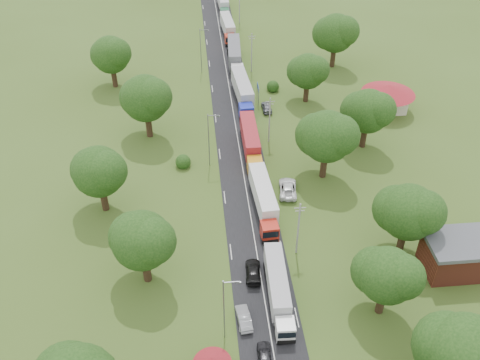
{
  "coord_description": "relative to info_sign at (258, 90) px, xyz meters",
  "views": [
    {
      "loc": [
        -7.38,
        -58.79,
        54.15
      ],
      "look_at": [
        -1.13,
        6.42,
        3.0
      ],
      "focal_mm": 40.0,
      "sensor_mm": 36.0,
      "label": 1
    }
  ],
  "objects": [
    {
      "name": "house_cream",
      "position": [
        24.8,
        -5.0,
        0.64
      ],
      "size": [
        10.08,
        10.08,
        5.8
      ],
      "color": "beige",
      "rests_on": "ground"
    },
    {
      "name": "car_lane_rear",
      "position": [
        -6.2,
        -45.55,
        -2.28
      ],
      "size": [
        2.37,
        5.09,
        1.44
      ],
      "primitive_type": "imported",
      "rotation": [
        0.0,
        0.0,
        3.07
      ],
      "color": "black",
      "rests_on": "ground"
    },
    {
      "name": "lamp_1",
      "position": [
        -10.55,
        -20.0,
        2.55
      ],
      "size": [
        2.03,
        0.22,
        10.0
      ],
      "color": "slate",
      "rests_on": "ground"
    },
    {
      "name": "truck_5",
      "position": [
        -3.29,
        34.7,
        -0.95
      ],
      "size": [
        3.12,
        14.04,
        3.88
      ],
      "color": "#B12E1B",
      "rests_on": "ground"
    },
    {
      "name": "truck_0",
      "position": [
        -3.55,
        -49.84,
        -1.01
      ],
      "size": [
        2.67,
        13.54,
        3.75
      ],
      "color": "white",
      "rests_on": "ground"
    },
    {
      "name": "pole_3",
      "position": [
        0.3,
        14.0,
        1.68
      ],
      "size": [
        1.6,
        0.24,
        9.0
      ],
      "color": "gray",
      "rests_on": "ground"
    },
    {
      "name": "pole_2",
      "position": [
        0.3,
        -14.0,
        1.68
      ],
      "size": [
        1.6,
        0.24,
        9.0
      ],
      "color": "gray",
      "rests_on": "ground"
    },
    {
      "name": "tree_1",
      "position": [
        12.79,
        -64.83,
        4.85
      ],
      "size": [
        9.6,
        9.6,
        12.05
      ],
      "color": "#382616",
      "rests_on": "ground"
    },
    {
      "name": "house_brick",
      "position": [
        20.8,
        -47.0,
        -0.35
      ],
      "size": [
        8.6,
        6.6,
        5.2
      ],
      "color": "maroon",
      "rests_on": "ground"
    },
    {
      "name": "car_verge_far",
      "position": [
        1.42,
        -2.94,
        -2.25
      ],
      "size": [
        1.84,
        4.44,
        1.5
      ],
      "primitive_type": "imported",
      "rotation": [
        0.0,
        0.0,
        3.16
      ],
      "color": "slate",
      "rests_on": "ground"
    },
    {
      "name": "truck_4",
      "position": [
        -3.07,
        18.0,
        -0.7
      ],
      "size": [
        3.42,
        15.69,
        4.33
      ],
      "color": "silver",
      "rests_on": "ground"
    },
    {
      "name": "car_verge_near",
      "position": [
        1.31,
        -28.66,
        -2.19
      ],
      "size": [
        3.45,
        6.15,
        1.62
      ],
      "primitive_type": "imported",
      "rotation": [
        0.0,
        0.0,
        3.01
      ],
      "color": "white",
      "rests_on": "ground"
    },
    {
      "name": "pole_4",
      "position": [
        0.3,
        42.0,
        1.68
      ],
      "size": [
        1.6,
        0.24,
        9.0
      ],
      "color": "gray",
      "rests_on": "ground"
    },
    {
      "name": "tree_6",
      "position": [
        9.79,
        0.14,
        3.59
      ],
      "size": [
        8.0,
        8.0,
        10.1
      ],
      "color": "#382616",
      "rests_on": "ground"
    },
    {
      "name": "truck_6",
      "position": [
        -3.28,
        52.08,
        -0.98
      ],
      "size": [
        2.7,
        13.8,
        3.82
      ],
      "color": "#235E3A",
      "rests_on": "ground"
    },
    {
      "name": "pole_1",
      "position": [
        0.3,
        -42.0,
        1.68
      ],
      "size": [
        1.6,
        0.24,
        9.0
      ],
      "color": "gray",
      "rests_on": "ground"
    },
    {
      "name": "truck_1",
      "position": [
        -3.08,
        -32.6,
        -0.85
      ],
      "size": [
        3.18,
        14.66,
        4.05
      ],
      "color": "#A81F13",
      "rests_on": "ground"
    },
    {
      "name": "tree_11",
      "position": [
        -27.21,
        -29.84,
        4.22
      ],
      "size": [
        8.8,
        8.8,
        11.07
      ],
      "color": "#382616",
      "rests_on": "ground"
    },
    {
      "name": "ground",
      "position": [
        -5.2,
        -35.0,
        -3.0
      ],
      "size": [
        260.0,
        260.0,
        0.0
      ],
      "primitive_type": "plane",
      "color": "#39511B",
      "rests_on": "ground"
    },
    {
      "name": "road",
      "position": [
        -5.2,
        -15.0,
        -3.0
      ],
      "size": [
        8.0,
        200.0,
        0.04
      ],
      "primitive_type": "cube",
      "color": "black",
      "rests_on": "ground"
    },
    {
      "name": "tree_4",
      "position": [
        7.79,
        -24.83,
        4.85
      ],
      "size": [
        9.6,
        9.6,
        12.05
      ],
      "color": "#382616",
      "rests_on": "ground"
    },
    {
      "name": "lamp_2",
      "position": [
        -10.55,
        15.0,
        2.55
      ],
      "size": [
        2.03,
        0.22,
        10.0
      ],
      "color": "slate",
      "rests_on": "ground"
    },
    {
      "name": "tree_3",
      "position": [
        14.79,
        -42.84,
        4.22
      ],
      "size": [
        8.8,
        8.8,
        11.07
      ],
      "color": "#382616",
      "rests_on": "ground"
    },
    {
      "name": "tree_2",
      "position": [
        8.79,
        -52.86,
        3.59
      ],
      "size": [
        8.0,
        8.0,
        10.1
      ],
      "color": "#382616",
      "rests_on": "ground"
    },
    {
      "name": "car_lane_front",
      "position": [
        -6.37,
        -58.5,
        -2.3
      ],
      "size": [
        1.9,
        4.2,
        1.4
      ],
      "primitive_type": "imported",
      "rotation": [
        0.0,
        0.0,
        3.08
      ],
      "color": "black",
      "rests_on": "ground"
    },
    {
      "name": "lamp_0",
      "position": [
        -10.55,
        -55.0,
        2.55
      ],
      "size": [
        2.03,
        0.22,
        10.0
      ],
      "color": "slate",
      "rests_on": "ground"
    },
    {
      "name": "truck_2",
      "position": [
        -3.34,
        -16.65,
        -0.83
      ],
      "size": [
        2.61,
        14.79,
        4.1
      ],
      "color": "orange",
      "rests_on": "ground"
    },
    {
      "name": "truck_3",
      "position": [
        -2.93,
        1.0,
        -0.7
      ],
      "size": [
        3.53,
        15.69,
        4.33
      ],
      "color": "#1C2BAD",
      "rests_on": "ground"
    },
    {
      "name": "car_lane_mid",
      "position": [
        -8.2,
        -53.0,
        -2.3
      ],
      "size": [
        1.91,
        4.39,
        1.4
      ],
      "primitive_type": "imported",
      "rotation": [
        0.0,
        0.0,
        3.24
      ],
      "color": "gray",
      "rests_on": "ground"
    },
    {
      "name": "info_sign",
      "position": [
        0.0,
        0.0,
        0.0
      ],
      "size": [
        0.12,
        3.1,
        4.1
      ],
      "color": "slate",
      "rests_on": "ground"
    },
    {
      "name": "tree_5",
      "position": [
        16.79,
        -16.84,
        4.22
      ],
      "size": [
        8.8,
        8.8,
        11.07
      ],
      "color": "#382616",
      "rests_on": "ground"
    },
    {
      "name": "tree_12",
      "position": [
        -21.21,
        -9.83,
        4.85
      ],
      "size": [
        9.6,
        9.6,
        12.05
      ],
      "color": "#382616",
      "rests_on": "ground"
    },
    {
      "name": "tree_10",
      "position": [
        -20.21,
        -44.84,
        4.22
      ],
      "size": [
        8.8,
        8.8,
        11.07
      ],
      "color": "#382616",
      "rests_on": "ground"
    },
    {
      "name": "tree_13",
      "position": [
        -29.21,
        10.16,
        4.22
      ],
      "size": [
        8.8,
        8.8,
        11.07
      ],
      "color": "#382616",
      "rests_on": "ground"
    },
    {
      "name": "tree_7",
      "position": [
        18.79,
        15.17,
        4.85
      ],
      "size": [
        9.6,
        9.6,
        12.05
      ],
      "color": "#382616",
      "rests_on": "ground"
    }
  ]
}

